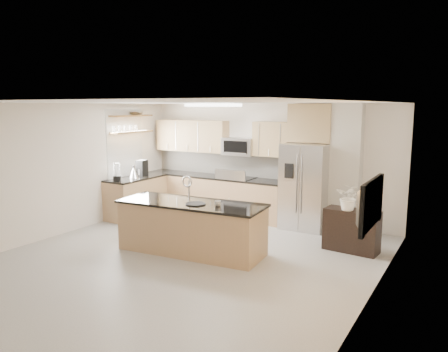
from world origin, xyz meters
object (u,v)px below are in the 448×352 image
Objects in this scene: bowl at (136,113)px; cup at (218,203)px; refrigerator at (306,186)px; island at (192,227)px; kettle at (134,173)px; range at (237,197)px; credenza at (352,231)px; blender at (117,173)px; microwave at (239,147)px; coffee_maker at (142,168)px; television at (363,203)px; flower_vase at (350,190)px; platter at (196,204)px.

cup is at bearing -27.89° from bowl.
refrigerator is 2.76m from island.
kettle is (-3.05, 1.33, 0.11)m from cup.
range is 1.21× the size of credenza.
blender reaches higher than cup.
bowl is at bearing 152.11° from cup.
blender is 0.49m from kettle.
island is 0.73m from cup.
bowl is (-2.25, -0.90, 0.76)m from microwave.
refrigerator reaches higher than range.
television is at bearing -22.30° from coffee_maker.
blender is at bearing -173.71° from flower_vase.
bowl is (-3.91, -0.73, 1.50)m from refrigerator.
microwave is at bearing 40.72° from blender.
television is at bearing -10.12° from platter.
television is at bearing -42.75° from microwave.
bowl is at bearing -177.65° from credenza.
island is 2.90m from kettle.
kettle is 0.69× the size of bowl.
flower_vase is at bearing -42.24° from refrigerator.
platter is 3.73m from bowl.
credenza is at bearing 1.61° from kettle.
coffee_maker is at bearing -177.27° from credenza.
coffee_maker is at bearing -158.58° from range.
blender is 1.39× the size of kettle.
platter is 0.32× the size of television.
blender is at bearing -139.28° from microwave.
range is 1.06× the size of television.
island reaches higher than kettle.
microwave is at bearing 174.14° from refrigerator.
range is 2.55m from island.
blender reaches higher than coffee_maker.
credenza is at bearing -19.85° from range.
bowl is (-3.27, 1.73, 1.45)m from cup.
credenza is at bearing 26.36° from island.
bowl reaches higher than television.
microwave is 0.29× the size of island.
bowl reaches higher than island.
flower_vase is at bearing 25.48° from island.
credenza is at bearing 16.66° from television.
blender reaches higher than range.
refrigerator is at bearing -1.60° from range.
kettle reaches higher than platter.
refrigerator is 4.07m from blender.
refrigerator is 4.51× the size of blender.
island reaches higher than range.
microwave is at bearing 111.19° from cup.
island is at bearing -79.64° from microwave.
kettle is at bearing -60.67° from bowl.
cup is at bearing -28.47° from coffee_maker.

